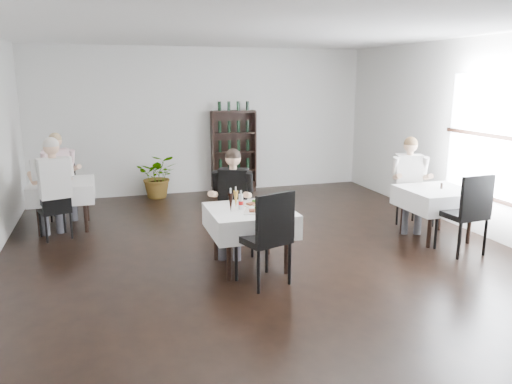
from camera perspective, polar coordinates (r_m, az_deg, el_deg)
room_shell at (r=6.23m, az=1.91°, el=4.77°), size 9.00×9.00×9.00m
window_right at (r=8.05m, az=26.18°, el=5.30°), size 0.06×2.30×1.85m
wine_shelf at (r=10.59m, az=-2.56°, el=4.57°), size 0.90×0.28×1.75m
main_table at (r=6.33m, az=-0.73°, el=-3.24°), size 1.03×1.03×0.77m
left_table at (r=8.55m, az=-21.27°, el=0.14°), size 0.98×0.98×0.77m
right_table at (r=7.92m, az=19.95°, el=-0.72°), size 0.98×0.98×0.77m
potted_tree at (r=10.27m, az=-11.11°, el=1.81°), size 0.92×0.84×0.89m
main_chair_far at (r=6.93m, az=-2.15°, el=-2.38°), size 0.53×0.54×0.97m
main_chair_near at (r=5.75m, az=1.35°, el=-4.61°), size 0.66×0.66×1.14m
left_chair_far at (r=9.24m, az=-21.20°, el=0.49°), size 0.45×0.45×0.93m
left_chair_near at (r=8.02m, az=-21.96°, el=-1.49°), size 0.53×0.53×0.90m
right_chair_far at (r=8.57m, az=17.45°, el=0.18°), size 0.58×0.58×1.02m
right_chair_near at (r=7.35m, az=23.04°, el=-1.79°), size 0.55×0.56×1.13m
diner_main at (r=6.78m, az=-2.71°, el=-0.21°), size 0.65×0.69×1.45m
diner_left_far at (r=9.14m, az=-21.59°, el=2.42°), size 0.65×0.68×1.48m
diner_left_near at (r=7.94m, az=-22.18°, el=1.20°), size 0.66×0.70×1.55m
diner_right_far at (r=8.26m, az=17.15°, el=1.71°), size 0.64×0.68×1.48m
plate_far at (r=6.45m, az=-0.30°, el=-1.40°), size 0.29×0.29×0.08m
plate_near at (r=6.12m, az=0.00°, el=-2.17°), size 0.35×0.35×0.08m
pilsner_dark at (r=6.12m, az=-2.91°, el=-1.18°), size 0.07×0.07×0.30m
pilsner_lager at (r=6.31m, az=-2.32°, el=-0.83°), size 0.06×0.06×0.28m
coke_bottle at (r=6.25m, az=-1.74°, el=-1.11°), size 0.06×0.06×0.24m
napkin_cutlery at (r=6.23m, az=2.56°, el=-2.03°), size 0.20×0.21×0.02m
pepper_mill at (r=7.91m, az=20.44°, el=0.66°), size 0.04×0.04×0.09m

